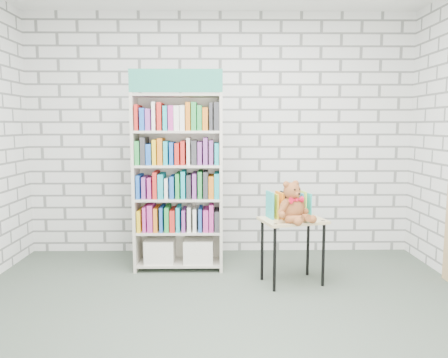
{
  "coord_description": "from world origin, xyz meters",
  "views": [
    {
      "loc": [
        -0.03,
        -3.15,
        1.51
      ],
      "look_at": [
        0.03,
        0.95,
        1.0
      ],
      "focal_mm": 35.0,
      "sensor_mm": 36.0,
      "label": 1
    }
  ],
  "objects": [
    {
      "name": "ground",
      "position": [
        0.0,
        0.0,
        0.0
      ],
      "size": [
        4.5,
        4.5,
        0.0
      ],
      "primitive_type": "plane",
      "color": "#434E42",
      "rests_on": "ground"
    },
    {
      "name": "table_books",
      "position": [
        0.66,
        0.98,
        0.75
      ],
      "size": [
        0.44,
        0.28,
        0.24
      ],
      "color": "#2AB8B6",
      "rests_on": "display_table"
    },
    {
      "name": "bookshelf",
      "position": [
        -0.44,
        1.36,
        0.94
      ],
      "size": [
        0.91,
        0.36,
        2.05
      ],
      "color": "beige",
      "rests_on": "ground"
    },
    {
      "name": "display_table",
      "position": [
        0.68,
        0.89,
        0.54
      ],
      "size": [
        0.67,
        0.54,
        0.63
      ],
      "color": "tan",
      "rests_on": "ground"
    },
    {
      "name": "teddy_bear",
      "position": [
        0.66,
        0.79,
        0.78
      ],
      "size": [
        0.36,
        0.35,
        0.38
      ],
      "color": "brown",
      "rests_on": "display_table"
    },
    {
      "name": "room_shell",
      "position": [
        0.0,
        0.0,
        1.78
      ],
      "size": [
        4.52,
        4.02,
        2.81
      ],
      "color": "silver",
      "rests_on": "ground"
    }
  ]
}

